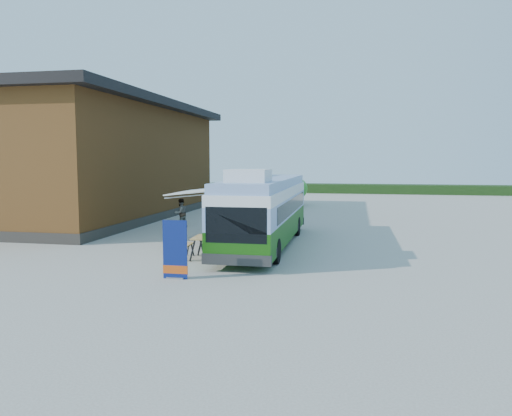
% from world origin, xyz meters
% --- Properties ---
extents(ground, '(100.00, 100.00, 0.00)m').
position_xyz_m(ground, '(0.00, 0.00, 0.00)').
color(ground, '#BCB7AD').
rests_on(ground, ground).
extents(barn, '(9.60, 21.20, 7.50)m').
position_xyz_m(barn, '(-10.50, 10.00, 3.59)').
color(barn, brown).
rests_on(barn, ground).
extents(hedge, '(40.00, 3.00, 1.00)m').
position_xyz_m(hedge, '(8.00, 38.00, 0.50)').
color(hedge, '#264419').
rests_on(hedge, ground).
extents(bus, '(2.47, 11.17, 3.43)m').
position_xyz_m(bus, '(1.58, 1.43, 1.64)').
color(bus, '#206410').
rests_on(bus, ground).
extents(awning, '(2.40, 3.90, 0.49)m').
position_xyz_m(awning, '(-1.01, 1.22, 2.50)').
color(awning, white).
rests_on(awning, ground).
extents(banner, '(0.82, 0.19, 1.88)m').
position_xyz_m(banner, '(-0.09, -5.11, 0.77)').
color(banner, navy).
rests_on(banner, ground).
extents(picnic_table, '(1.57, 1.41, 0.86)m').
position_xyz_m(picnic_table, '(-0.26, -1.84, 0.64)').
color(picnic_table, tan).
rests_on(picnic_table, ground).
extents(person_a, '(0.69, 0.77, 1.76)m').
position_xyz_m(person_a, '(-0.15, 10.94, 0.88)').
color(person_a, '#999999').
rests_on(person_a, ground).
extents(person_b, '(0.95, 0.99, 1.61)m').
position_xyz_m(person_b, '(-4.15, 6.50, 0.81)').
color(person_b, '#999999').
rests_on(person_b, ground).
extents(slurry_tanker, '(3.09, 5.83, 2.25)m').
position_xyz_m(slurry_tanker, '(-0.14, 20.23, 1.29)').
color(slurry_tanker, '#26921A').
rests_on(slurry_tanker, ground).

